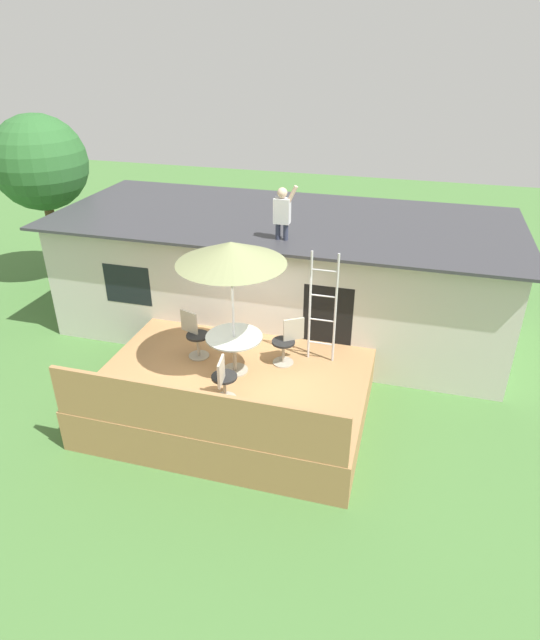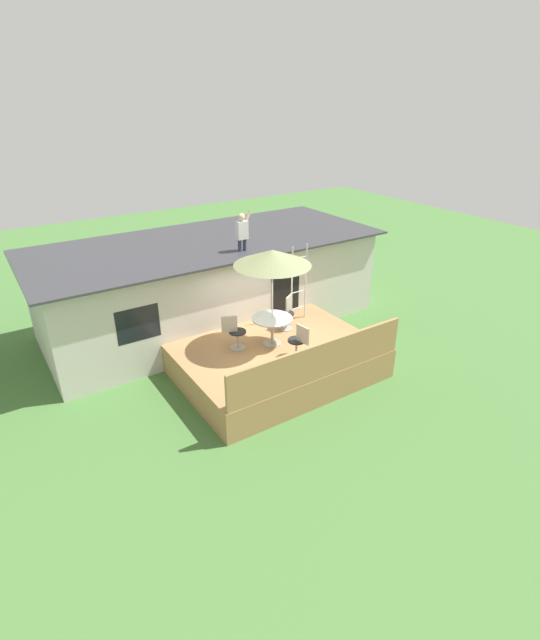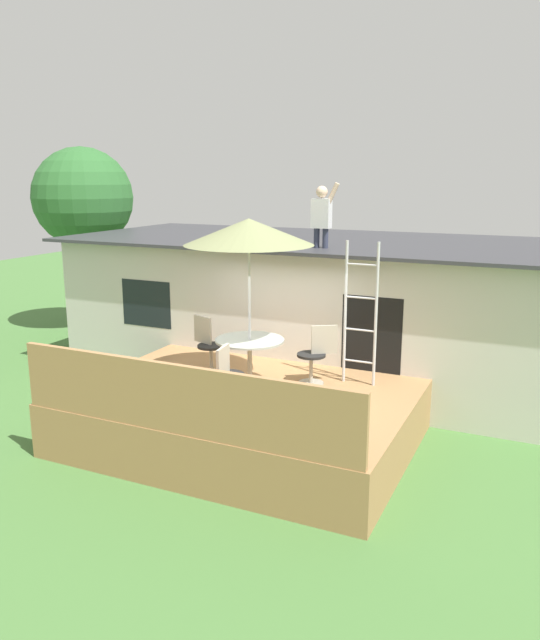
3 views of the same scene
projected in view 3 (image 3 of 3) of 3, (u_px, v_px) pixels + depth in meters
name	position (u px, v px, depth m)	size (l,w,h in m)	color
ground_plane	(248.00, 437.00, 9.54)	(40.00, 40.00, 0.00)	#477538
house	(329.00, 307.00, 12.41)	(10.50, 4.50, 2.72)	beige
deck	(247.00, 413.00, 9.45)	(4.93, 3.83, 0.80)	#A87A4C
deck_railing	(178.00, 399.00, 7.61)	(4.83, 0.08, 0.90)	#A87A4C
patio_table	(250.00, 349.00, 9.31)	(1.04, 1.04, 0.74)	#A59E8C
patio_umbrella	(249.00, 232.00, 8.91)	(1.90, 1.90, 2.54)	silver
step_ladder	(360.00, 314.00, 9.34)	(0.52, 0.04, 2.20)	silver
person_figure	(322.00, 212.00, 10.53)	(0.47, 0.20, 1.11)	#33384C
patio_chair_left	(208.00, 345.00, 10.01)	(0.60, 0.44, 0.92)	#A59E8C
patio_chair_right	(316.00, 355.00, 9.47)	(0.57, 0.45, 0.92)	#A59E8C
patio_chair_near	(227.00, 377.00, 8.44)	(0.44, 0.62, 0.92)	#A59E8C
backyard_tree	(83.00, 199.00, 15.46)	(2.48, 2.48, 4.65)	brown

